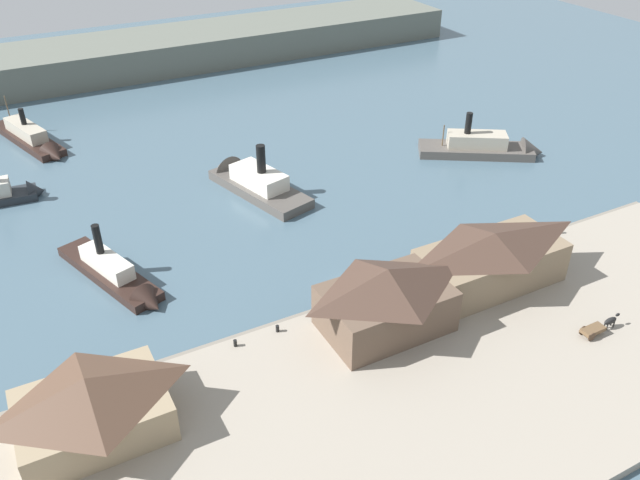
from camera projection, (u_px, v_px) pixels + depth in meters
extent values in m
plane|color=#476070|center=(344.00, 288.00, 89.66)|extent=(320.00, 320.00, 0.00)
cube|color=#9E9384|center=(440.00, 386.00, 72.95)|extent=(110.00, 36.00, 1.20)
cube|color=gray|center=(357.00, 299.00, 86.71)|extent=(110.00, 0.80, 1.00)
cube|color=#998466|center=(94.00, 415.00, 65.66)|extent=(14.67, 10.64, 4.46)
pyramid|color=brown|center=(87.00, 389.00, 63.67)|extent=(14.96, 11.17, 2.92)
cube|color=brown|center=(385.00, 308.00, 79.33)|extent=(15.37, 10.03, 5.73)
pyramid|color=#473328|center=(387.00, 280.00, 76.98)|extent=(15.68, 10.53, 2.99)
cube|color=#847056|center=(490.00, 265.00, 87.20)|extent=(19.94, 9.29, 5.75)
pyramid|color=#473328|center=(494.00, 240.00, 85.07)|extent=(20.34, 9.75, 2.17)
cube|color=brown|center=(593.00, 330.00, 79.02)|extent=(3.08, 1.44, 0.50)
cylinder|color=#4C3828|center=(583.00, 330.00, 79.32)|extent=(1.20, 0.10, 1.20)
cylinder|color=#4C3828|center=(592.00, 337.00, 78.25)|extent=(1.20, 0.10, 1.20)
ellipsoid|color=black|center=(610.00, 321.00, 80.05)|extent=(2.00, 0.70, 0.90)
ellipsoid|color=black|center=(618.00, 315.00, 80.19)|extent=(0.70, 0.32, 0.44)
cylinder|color=black|center=(611.00, 322.00, 80.75)|extent=(0.16, 0.16, 1.00)
cylinder|color=black|center=(614.00, 324.00, 80.46)|extent=(0.16, 0.16, 1.00)
cylinder|color=black|center=(605.00, 325.00, 80.28)|extent=(0.16, 0.16, 1.00)
cylinder|color=black|center=(607.00, 327.00, 79.98)|extent=(0.16, 0.16, 1.00)
cylinder|color=black|center=(547.00, 238.00, 97.41)|extent=(0.44, 0.44, 0.90)
cylinder|color=black|center=(277.00, 329.00, 79.79)|extent=(0.44, 0.44, 0.90)
cylinder|color=black|center=(560.00, 231.00, 99.27)|extent=(0.44, 0.44, 0.90)
cylinder|color=black|center=(235.00, 343.00, 77.54)|extent=(0.44, 0.44, 0.90)
cube|color=#514C47|center=(475.00, 150.00, 126.08)|extent=(21.93, 16.91, 1.67)
cone|color=#514C47|center=(532.00, 152.00, 125.45)|extent=(6.34, 6.90, 5.67)
cube|color=#B2A893|center=(477.00, 140.00, 124.89)|extent=(11.79, 9.57, 2.74)
cylinder|color=black|center=(469.00, 123.00, 123.16)|extent=(1.24, 1.24, 4.12)
cylinder|color=brown|center=(443.00, 135.00, 124.85)|extent=(0.24, 0.24, 4.27)
cube|color=black|center=(109.00, 273.00, 91.53)|extent=(11.03, 20.99, 1.35)
cone|color=black|center=(151.00, 304.00, 85.58)|extent=(5.15, 4.86, 4.18)
cube|color=silver|center=(107.00, 262.00, 90.56)|extent=(5.93, 10.37, 2.26)
cylinder|color=black|center=(98.00, 239.00, 89.46)|extent=(1.11, 1.11, 4.45)
cube|color=black|center=(28.00, 139.00, 131.18)|extent=(11.81, 24.17, 1.44)
cone|color=black|center=(55.00, 156.00, 124.12)|extent=(5.58, 5.42, 4.52)
cube|color=#B2A893|center=(26.00, 130.00, 130.14)|extent=(6.97, 13.19, 2.45)
cylinder|color=black|center=(22.00, 116.00, 128.54)|extent=(1.05, 1.05, 3.27)
cylinder|color=brown|center=(8.00, 111.00, 133.29)|extent=(0.24, 0.24, 6.49)
cube|color=#514C47|center=(260.00, 189.00, 112.60)|extent=(12.15, 22.14, 1.69)
cone|color=#514C47|center=(224.00, 169.00, 119.08)|extent=(6.97, 5.28, 6.20)
cube|color=silver|center=(259.00, 177.00, 111.40)|extent=(7.55, 11.51, 2.75)
cylinder|color=black|center=(261.00, 159.00, 108.81)|extent=(1.56, 1.56, 4.91)
cone|color=#23282D|center=(37.00, 192.00, 112.08)|extent=(2.93, 4.55, 4.35)
cube|color=#60665B|center=(137.00, 54.00, 169.42)|extent=(180.00, 24.00, 8.00)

